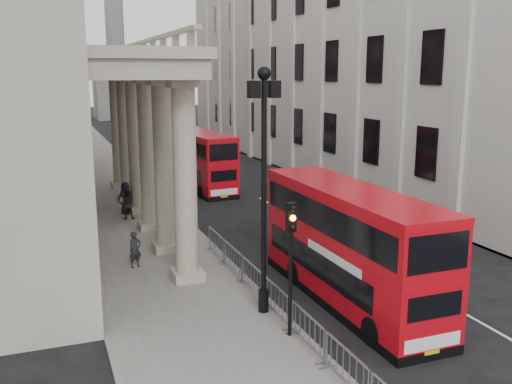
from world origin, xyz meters
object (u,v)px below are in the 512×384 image
lamp_post_mid (164,130)px  lamp_post_south (264,176)px  bus_near (349,243)px  pedestrian_c (126,198)px  monument_column (115,27)px  pedestrian_a (135,250)px  pedestrian_b (127,204)px  bus_far (198,159)px  traffic_light (291,245)px  lamp_post_north (125,112)px

lamp_post_mid → lamp_post_south: bearing=-90.0°
bus_near → pedestrian_c: size_ratio=5.22×
monument_column → bus_near: monument_column is taller
lamp_post_south → lamp_post_mid: bearing=90.0°
pedestrian_a → pedestrian_c: bearing=62.3°
lamp_post_mid → pedestrian_b: 4.91m
bus_far → pedestrian_c: 8.84m
monument_column → pedestrian_c: 74.17m
traffic_light → bus_near: 3.96m
lamp_post_mid → lamp_post_north: size_ratio=1.00×
lamp_post_north → pedestrian_a: bearing=-97.5°
monument_column → lamp_post_north: 57.46m
pedestrian_a → lamp_post_north: bearing=60.6°
pedestrian_b → lamp_post_mid: bearing=-140.7°
bus_near → pedestrian_c: bus_near is taller
bus_far → pedestrian_c: bearing=-139.4°
pedestrian_a → lamp_post_south: bearing=-82.9°
lamp_post_north → pedestrian_c: bearing=-98.5°
monument_column → lamp_post_mid: (-6.60, -72.00, -11.07)m
lamp_post_north → bus_near: bearing=-84.0°
monument_column → pedestrian_a: monument_column is taller
monument_column → bus_near: size_ratio=5.54×
monument_column → pedestrian_b: (-9.15, -73.44, -15.01)m
lamp_post_north → pedestrian_a: size_ratio=5.33×
lamp_post_mid → pedestrian_a: (-3.42, -9.82, -4.01)m
lamp_post_north → bus_near: lamp_post_north is taller
bus_far → lamp_post_north: bearing=105.2°
traffic_light → pedestrian_a: 9.19m
bus_near → bus_far: size_ratio=1.01×
lamp_post_south → pedestrian_b: lamp_post_south is taller
lamp_post_mid → bus_near: bearing=-78.2°
lamp_post_south → traffic_light: 2.71m
lamp_post_north → pedestrian_b: lamp_post_north is taller
monument_column → lamp_post_north: monument_column is taller
lamp_post_south → bus_near: lamp_post_south is taller
lamp_post_south → pedestrian_b: 15.30m
lamp_post_south → pedestrian_a: bearing=118.9°
traffic_light → bus_far: bearing=81.6°
traffic_light → bus_far: 24.52m
pedestrian_a → pedestrian_c: size_ratio=0.83×
traffic_light → pedestrian_c: size_ratio=2.29×
bus_near → pedestrian_a: size_ratio=6.27×
bus_near → lamp_post_mid: bearing=101.5°
lamp_post_south → bus_near: size_ratio=0.85×
lamp_post_south → lamp_post_mid: size_ratio=1.00×
traffic_light → lamp_post_north: bearing=90.2°
bus_far → pedestrian_a: 17.58m
lamp_post_mid → pedestrian_b: (-2.55, -1.44, -3.94)m
lamp_post_mid → traffic_light: lamp_post_mid is taller
bus_near → bus_far: bus_near is taller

